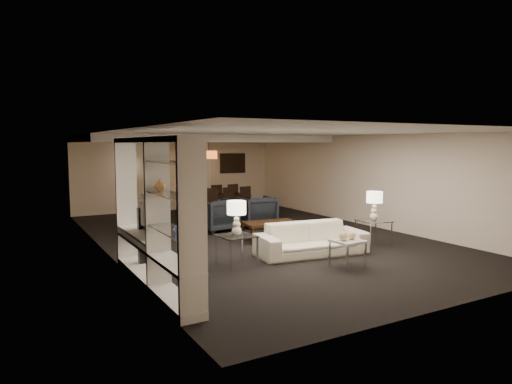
{
  "coord_description": "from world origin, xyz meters",
  "views": [
    {
      "loc": [
        -5.36,
        -9.49,
        2.25
      ],
      "look_at": [
        0.0,
        0.0,
        1.1
      ],
      "focal_mm": 32.0,
      "sensor_mm": 36.0,
      "label": 1
    }
  ],
  "objects_px": {
    "table_lamp_left": "(237,218)",
    "television": "(146,216)",
    "table_lamp_right": "(374,206)",
    "vase_amber": "(160,185)",
    "chair_nr": "(248,201)",
    "chair_nm": "(231,202)",
    "armchair_right": "(257,212)",
    "floor_lamp": "(131,189)",
    "side_table_right": "(374,233)",
    "chair_nl": "(214,203)",
    "dining_table": "(223,204)",
    "marble_table": "(347,254)",
    "chair_fl": "(198,199)",
    "chair_fr": "(230,197)",
    "vase_blue": "(180,228)",
    "floor_speaker": "(142,239)",
    "chair_fm": "(214,198)",
    "side_table_left": "(237,251)",
    "sofa": "(311,239)",
    "armchair_left": "(217,215)",
    "coffee_table": "(270,231)",
    "pendant_light": "(209,155)"
  },
  "relations": [
    {
      "from": "table_lamp_left",
      "to": "television",
      "type": "distance_m",
      "value": 1.68
    },
    {
      "from": "table_lamp_right",
      "to": "vase_amber",
      "type": "relative_size",
      "value": 3.66
    },
    {
      "from": "vase_amber",
      "to": "chair_nr",
      "type": "height_order",
      "value": "vase_amber"
    },
    {
      "from": "chair_nm",
      "to": "chair_nr",
      "type": "distance_m",
      "value": 0.6
    },
    {
      "from": "armchair_right",
      "to": "floor_lamp",
      "type": "distance_m",
      "value": 4.7
    },
    {
      "from": "side_table_right",
      "to": "chair_nl",
      "type": "relative_size",
      "value": 0.69
    },
    {
      "from": "dining_table",
      "to": "chair_nr",
      "type": "distance_m",
      "value": 0.9
    },
    {
      "from": "marble_table",
      "to": "vase_amber",
      "type": "height_order",
      "value": "vase_amber"
    },
    {
      "from": "chair_fl",
      "to": "chair_fr",
      "type": "distance_m",
      "value": 1.2
    },
    {
      "from": "vase_blue",
      "to": "chair_fr",
      "type": "bearing_deg",
      "value": 59.82
    },
    {
      "from": "table_lamp_right",
      "to": "chair_nm",
      "type": "relative_size",
      "value": 0.71
    },
    {
      "from": "television",
      "to": "vase_blue",
      "type": "distance_m",
      "value": 1.71
    },
    {
      "from": "television",
      "to": "floor_speaker",
      "type": "bearing_deg",
      "value": -7.75
    },
    {
      "from": "armchair_right",
      "to": "chair_fr",
      "type": "bearing_deg",
      "value": -98.4
    },
    {
      "from": "chair_fm",
      "to": "side_table_left",
      "type": "bearing_deg",
      "value": 66.52
    },
    {
      "from": "table_lamp_right",
      "to": "chair_fr",
      "type": "bearing_deg",
      "value": 92.29
    },
    {
      "from": "marble_table",
      "to": "chair_fr",
      "type": "bearing_deg",
      "value": 79.48
    },
    {
      "from": "table_lamp_left",
      "to": "television",
      "type": "relative_size",
      "value": 0.59
    },
    {
      "from": "sofa",
      "to": "side_table_left",
      "type": "bearing_deg",
      "value": -172.88
    },
    {
      "from": "floor_speaker",
      "to": "floor_lamp",
      "type": "relative_size",
      "value": 0.7
    },
    {
      "from": "table_lamp_left",
      "to": "table_lamp_right",
      "type": "height_order",
      "value": "same"
    },
    {
      "from": "sofa",
      "to": "floor_speaker",
      "type": "distance_m",
      "value": 3.36
    },
    {
      "from": "chair_nr",
      "to": "floor_lamp",
      "type": "relative_size",
      "value": 0.56
    },
    {
      "from": "dining_table",
      "to": "chair_fm",
      "type": "distance_m",
      "value": 0.67
    },
    {
      "from": "side_table_left",
      "to": "chair_fl",
      "type": "height_order",
      "value": "chair_fl"
    },
    {
      "from": "chair_fm",
      "to": "armchair_left",
      "type": "bearing_deg",
      "value": 64.13
    },
    {
      "from": "dining_table",
      "to": "side_table_right",
      "type": "bearing_deg",
      "value": -74.69
    },
    {
      "from": "floor_speaker",
      "to": "chair_fl",
      "type": "xyz_separation_m",
      "value": [
        3.53,
        6.02,
        -0.11
      ]
    },
    {
      "from": "coffee_table",
      "to": "side_table_left",
      "type": "relative_size",
      "value": 2.0
    },
    {
      "from": "table_lamp_left",
      "to": "dining_table",
      "type": "height_order",
      "value": "table_lamp_left"
    },
    {
      "from": "chair_nl",
      "to": "armchair_right",
      "type": "bearing_deg",
      "value": -74.73
    },
    {
      "from": "chair_nl",
      "to": "chair_fl",
      "type": "height_order",
      "value": "same"
    },
    {
      "from": "sofa",
      "to": "armchair_left",
      "type": "bearing_deg",
      "value": 107.42
    },
    {
      "from": "television",
      "to": "chair_nr",
      "type": "bearing_deg",
      "value": -42.17
    },
    {
      "from": "pendant_light",
      "to": "dining_table",
      "type": "bearing_deg",
      "value": 29.74
    },
    {
      "from": "pendant_light",
      "to": "sofa",
      "type": "xyz_separation_m",
      "value": [
        -0.21,
        -5.62,
        -1.59
      ]
    },
    {
      "from": "sofa",
      "to": "floor_speaker",
      "type": "xyz_separation_m",
      "value": [
        -3.29,
        0.61,
        0.23
      ]
    },
    {
      "from": "floor_lamp",
      "to": "side_table_right",
      "type": "bearing_deg",
      "value": -64.46
    },
    {
      "from": "vase_blue",
      "to": "chair_nr",
      "type": "xyz_separation_m",
      "value": [
        4.84,
        7.02,
        -0.7
      ]
    },
    {
      "from": "table_lamp_right",
      "to": "chair_fr",
      "type": "relative_size",
      "value": 0.71
    },
    {
      "from": "vase_blue",
      "to": "dining_table",
      "type": "distance_m",
      "value": 8.8
    },
    {
      "from": "sofa",
      "to": "side_table_right",
      "type": "height_order",
      "value": "sofa"
    },
    {
      "from": "sofa",
      "to": "television",
      "type": "xyz_separation_m",
      "value": [
        -3.37,
        0.02,
        0.73
      ]
    },
    {
      "from": "coffee_table",
      "to": "armchair_right",
      "type": "xyz_separation_m",
      "value": [
        0.6,
        1.7,
        0.2
      ]
    },
    {
      "from": "dining_table",
      "to": "floor_speaker",
      "type": "bearing_deg",
      "value": -120.47
    },
    {
      "from": "chair_fl",
      "to": "coffee_table",
      "type": "bearing_deg",
      "value": 91.32
    },
    {
      "from": "floor_speaker",
      "to": "vase_amber",
      "type": "bearing_deg",
      "value": -93.7
    },
    {
      "from": "sofa",
      "to": "table_lamp_left",
      "type": "bearing_deg",
      "value": -172.88
    },
    {
      "from": "armchair_left",
      "to": "table_lamp_left",
      "type": "relative_size",
      "value": 1.44
    },
    {
      "from": "table_lamp_left",
      "to": "vase_amber",
      "type": "bearing_deg",
      "value": -153.09
    }
  ]
}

